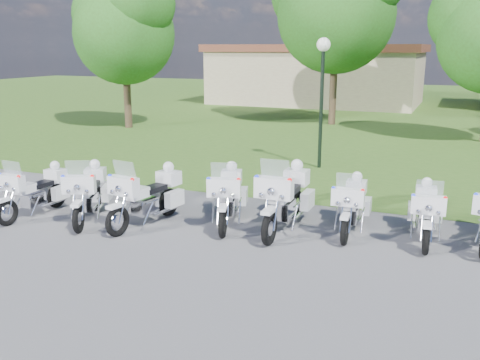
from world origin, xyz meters
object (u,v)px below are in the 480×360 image
at_px(motorcycle_1, 89,192).
at_px(motorcycle_4, 286,197).
at_px(motorcycle_6, 426,212).
at_px(motorcycle_2, 148,195).
at_px(motorcycle_5, 352,204).
at_px(lamp_post, 323,71).
at_px(motorcycle_3, 228,195).
at_px(motorcycle_0, 36,190).

xyz_separation_m(motorcycle_1, motorcycle_4, (4.45, 1.10, 0.07)).
relative_size(motorcycle_1, motorcycle_6, 1.01).
distance_m(motorcycle_2, motorcycle_5, 4.54).
distance_m(motorcycle_5, lamp_post, 6.87).
distance_m(motorcycle_2, motorcycle_3, 1.81).
bearing_deg(lamp_post, motorcycle_0, -122.64).
height_order(motorcycle_0, motorcycle_2, motorcycle_2).
distance_m(motorcycle_2, motorcycle_4, 3.11).
relative_size(motorcycle_4, lamp_post, 0.61).
bearing_deg(motorcycle_0, motorcycle_1, -169.32).
bearing_deg(motorcycle_1, motorcycle_6, 168.18).
height_order(motorcycle_2, motorcycle_3, motorcycle_2).
xyz_separation_m(motorcycle_0, lamp_post, (4.93, 7.69, 2.58)).
xyz_separation_m(motorcycle_1, motorcycle_2, (1.46, 0.24, 0.02)).
bearing_deg(motorcycle_4, motorcycle_6, -170.48).
xyz_separation_m(motorcycle_3, lamp_post, (0.44, 6.49, 2.53)).
xyz_separation_m(motorcycle_2, motorcycle_5, (4.36, 1.28, -0.06)).
relative_size(motorcycle_0, motorcycle_5, 1.00).
distance_m(motorcycle_3, motorcycle_6, 4.28).
xyz_separation_m(motorcycle_0, motorcycle_1, (1.38, 0.22, 0.04)).
bearing_deg(lamp_post, motorcycle_3, -93.88).
bearing_deg(motorcycle_4, motorcycle_1, 13.47).
xyz_separation_m(motorcycle_0, motorcycle_6, (8.72, 1.82, -0.01)).
bearing_deg(motorcycle_1, motorcycle_4, 169.73).
bearing_deg(motorcycle_3, motorcycle_0, -2.37).
bearing_deg(motorcycle_3, lamp_post, -111.26).
distance_m(motorcycle_2, motorcycle_6, 6.04).
height_order(motorcycle_5, lamp_post, lamp_post).
distance_m(motorcycle_0, motorcycle_6, 8.91).
relative_size(motorcycle_1, lamp_post, 0.51).
distance_m(motorcycle_4, motorcycle_6, 2.94).
xyz_separation_m(motorcycle_2, lamp_post, (2.09, 7.23, 2.52)).
relative_size(motorcycle_5, motorcycle_6, 1.01).
xyz_separation_m(motorcycle_5, lamp_post, (-2.27, 5.96, 2.58)).
xyz_separation_m(motorcycle_1, motorcycle_3, (3.11, 0.99, 0.01)).
height_order(motorcycle_1, motorcycle_6, motorcycle_1).
bearing_deg(motorcycle_4, lamp_post, -82.42).
height_order(motorcycle_1, lamp_post, lamp_post).
relative_size(motorcycle_2, motorcycle_6, 1.11).
relative_size(motorcycle_6, lamp_post, 0.51).
distance_m(motorcycle_3, motorcycle_5, 2.76).
bearing_deg(lamp_post, motorcycle_1, -115.42).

